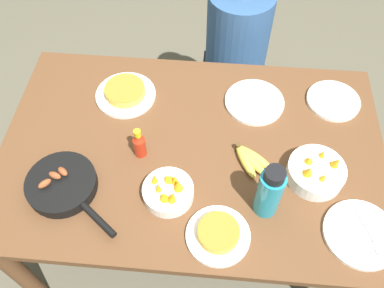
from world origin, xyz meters
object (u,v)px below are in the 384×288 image
(empty_plate_far_right, at_px, (333,101))
(water_bottle, at_px, (269,192))
(frittata_plate_side, at_px, (218,234))
(person_figure, at_px, (234,65))
(empty_plate_far_left, at_px, (361,234))
(fruit_bowl_mango, at_px, (316,172))
(banana_bunch, at_px, (250,159))
(hot_sauce_bottle, at_px, (139,144))
(skillet, at_px, (63,185))
(empty_plate_near_front, at_px, (254,102))
(fruit_bowl_citrus, at_px, (168,191))
(frittata_plate_center, at_px, (125,93))

(empty_plate_far_right, distance_m, water_bottle, 0.60)
(empty_plate_far_right, xyz_separation_m, water_bottle, (-0.29, -0.51, 0.10))
(frittata_plate_side, height_order, water_bottle, water_bottle)
(person_figure, bearing_deg, frittata_plate_side, -92.51)
(empty_plate_far_left, xyz_separation_m, empty_plate_far_right, (-0.03, 0.59, 0.00))
(fruit_bowl_mango, bearing_deg, empty_plate_far_left, -57.40)
(empty_plate_far_left, relative_size, fruit_bowl_mango, 1.21)
(empty_plate_far_left, bearing_deg, fruit_bowl_mango, 122.60)
(banana_bunch, xyz_separation_m, hot_sauce_bottle, (-0.41, 0.00, 0.04))
(skillet, relative_size, empty_plate_near_front, 1.46)
(empty_plate_near_front, relative_size, fruit_bowl_citrus, 1.36)
(skillet, relative_size, fruit_bowl_mango, 1.73)
(banana_bunch, xyz_separation_m, fruit_bowl_mango, (0.23, -0.04, 0.02))
(frittata_plate_center, bearing_deg, fruit_bowl_citrus, -62.39)
(banana_bunch, xyz_separation_m, frittata_plate_center, (-0.52, 0.29, 0.00))
(skillet, distance_m, fruit_bowl_mango, 0.91)
(fruit_bowl_citrus, bearing_deg, frittata_plate_center, 117.61)
(fruit_bowl_mango, bearing_deg, hot_sauce_bottle, 175.63)
(frittata_plate_center, relative_size, fruit_bowl_mango, 1.21)
(empty_plate_far_right, bearing_deg, person_figure, 131.78)
(empty_plate_far_left, bearing_deg, frittata_plate_center, 148.65)
(banana_bunch, height_order, frittata_plate_center, frittata_plate_center)
(frittata_plate_center, relative_size, empty_plate_far_right, 1.14)
(banana_bunch, height_order, fruit_bowl_mango, fruit_bowl_mango)
(frittata_plate_side, distance_m, empty_plate_near_front, 0.61)
(hot_sauce_bottle, bearing_deg, fruit_bowl_citrus, -53.36)
(skillet, bearing_deg, frittata_plate_side, 24.80)
(frittata_plate_center, bearing_deg, water_bottle, -39.13)
(frittata_plate_center, distance_m, fruit_bowl_mango, 0.83)
(frittata_plate_side, distance_m, fruit_bowl_citrus, 0.23)
(frittata_plate_side, distance_m, empty_plate_far_left, 0.48)
(hot_sauce_bottle, relative_size, person_figure, 0.12)
(banana_bunch, height_order, skillet, skillet)
(banana_bunch, relative_size, empty_plate_far_right, 0.73)
(skillet, xyz_separation_m, water_bottle, (0.72, -0.01, 0.08))
(banana_bunch, height_order, frittata_plate_side, frittata_plate_side)
(banana_bunch, bearing_deg, frittata_plate_side, -108.81)
(empty_plate_near_front, xyz_separation_m, fruit_bowl_citrus, (-0.30, -0.46, 0.03))
(empty_plate_far_left, relative_size, person_figure, 0.21)
(frittata_plate_side, height_order, empty_plate_near_front, frittata_plate_side)
(frittata_plate_center, height_order, person_figure, person_figure)
(skillet, bearing_deg, banana_bunch, 52.79)
(banana_bunch, height_order, fruit_bowl_citrus, fruit_bowl_citrus)
(skillet, height_order, empty_plate_near_front, skillet)
(frittata_plate_center, distance_m, frittata_plate_side, 0.72)
(banana_bunch, relative_size, empty_plate_far_left, 0.64)
(fruit_bowl_citrus, distance_m, person_figure, 1.01)
(banana_bunch, bearing_deg, empty_plate_near_front, 86.65)
(frittata_plate_side, relative_size, fruit_bowl_mango, 1.04)
(empty_plate_far_left, xyz_separation_m, fruit_bowl_citrus, (-0.66, 0.09, 0.03))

